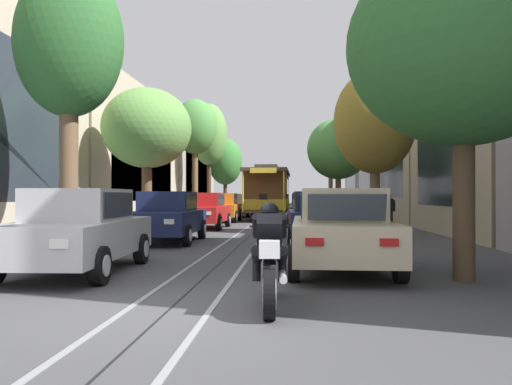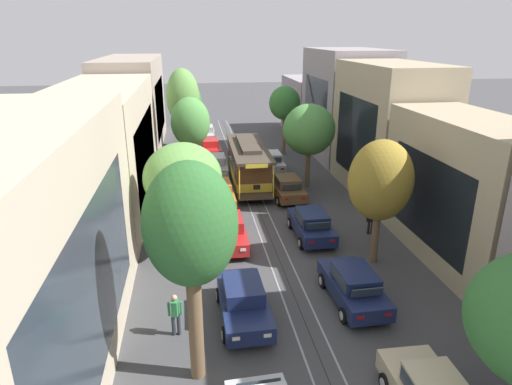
{
  "view_description": "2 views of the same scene",
  "coord_description": "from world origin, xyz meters",
  "views": [
    {
      "loc": [
        1.58,
        -6.35,
        1.45
      ],
      "look_at": [
        0.15,
        13.32,
        1.57
      ],
      "focal_mm": 36.23,
      "sensor_mm": 36.0,
      "label": 1
    },
    {
      "loc": [
        -4.09,
        -5.52,
        10.78
      ],
      "look_at": [
        0.0,
        22.22,
        0.77
      ],
      "focal_mm": 31.31,
      "sensor_mm": 36.0,
      "label": 2
    }
  ],
  "objects": [
    {
      "name": "ground_plane",
      "position": [
        0.0,
        20.32,
        0.0
      ],
      "size": [
        160.0,
        160.0,
        0.0
      ],
      "primitive_type": "plane",
      "color": "#424244"
    },
    {
      "name": "trolley_track_rails",
      "position": [
        0.0,
        23.4,
        0.0
      ],
      "size": [
        1.14,
        58.8,
        0.01
      ],
      "color": "gray",
      "rests_on": "ground"
    },
    {
      "name": "building_facade_left",
      "position": [
        -9.75,
        22.99,
        4.14
      ],
      "size": [
        5.79,
        50.5,
        8.63
      ],
      "color": "#BCAD93",
      "rests_on": "ground"
    },
    {
      "name": "building_facade_right",
      "position": [
        9.61,
        22.9,
        4.42
      ],
      "size": [
        5.83,
        50.5,
        10.76
      ],
      "color": "gray",
      "rests_on": "ground"
    },
    {
      "name": "parked_car_silver_near_left",
      "position": [
        -2.48,
        3.11,
        0.8
      ],
      "size": [
        2.13,
        4.42,
        1.58
      ],
      "color": "#B7B7BC",
      "rests_on": "ground"
    },
    {
      "name": "parked_car_navy_second_left",
      "position": [
        -2.37,
        9.57,
        0.8
      ],
      "size": [
        2.04,
        4.38,
        1.58
      ],
      "color": "#19234C",
      "rests_on": "ground"
    },
    {
      "name": "parked_car_red_mid_left",
      "position": [
        -2.38,
        16.26,
        0.8
      ],
      "size": [
        2.04,
        4.38,
        1.58
      ],
      "color": "red",
      "rests_on": "ground"
    },
    {
      "name": "parked_car_orange_fourth_left",
      "position": [
        -2.42,
        22.34,
        0.8
      ],
      "size": [
        2.03,
        4.37,
        1.58
      ],
      "color": "orange",
      "rests_on": "ground"
    },
    {
      "name": "parked_car_silver_fifth_left",
      "position": [
        -2.26,
        29.06,
        0.8
      ],
      "size": [
        2.09,
        4.4,
        1.58
      ],
      "color": "#B7B7BC",
      "rests_on": "ground"
    },
    {
      "name": "parked_car_red_sixth_left",
      "position": [
        -2.41,
        34.98,
        0.8
      ],
      "size": [
        2.08,
        4.4,
        1.58
      ],
      "color": "red",
      "rests_on": "ground"
    },
    {
      "name": "parked_car_silver_far_left",
      "position": [
        -2.53,
        41.4,
        0.8
      ],
      "size": [
        2.06,
        4.39,
        1.58
      ],
      "color": "#B7B7BC",
      "rests_on": "ground"
    },
    {
      "name": "parked_car_beige_near_right",
      "position": [
        2.48,
        3.65,
        0.8
      ],
      "size": [
        2.04,
        4.38,
        1.58
      ],
      "color": "#C1B28E",
      "rests_on": "ground"
    },
    {
      "name": "parked_car_navy_second_right",
      "position": [
        2.35,
        10.03,
        0.8
      ],
      "size": [
        2.09,
        4.4,
        1.58
      ],
      "color": "#19234C",
      "rests_on": "ground"
    },
    {
      "name": "parked_car_navy_mid_right",
      "position": [
        2.27,
        16.51,
        0.8
      ],
      "size": [
        2.0,
        4.36,
        1.58
      ],
      "color": "#19234C",
      "rests_on": "ground"
    },
    {
      "name": "parked_car_brown_fourth_right",
      "position": [
        2.26,
        22.84,
        0.8
      ],
      "size": [
        2.08,
        4.4,
        1.58
      ],
      "color": "brown",
      "rests_on": "ground"
    },
    {
      "name": "parked_car_white_fifth_right",
      "position": [
        2.34,
        29.56,
        0.8
      ],
      "size": [
        2.04,
        4.38,
        1.58
      ],
      "color": "silver",
      "rests_on": "ground"
    },
    {
      "name": "street_tree_kerb_left_near",
      "position": [
        -4.25,
        6.65,
        5.34
      ],
      "size": [
        2.84,
        2.33,
        7.43
      ],
      "color": "brown",
      "rests_on": "ground"
    },
    {
      "name": "street_tree_kerb_left_second",
      "position": [
        -4.59,
        14.97,
        4.27
      ],
      "size": [
        3.74,
        4.0,
        5.99
      ],
      "color": "brown",
      "rests_on": "ground"
    },
    {
      "name": "street_tree_kerb_left_mid",
      "position": [
        -4.11,
        23.1,
        5.35
      ],
      "size": [
        2.49,
        2.14,
        7.04
      ],
      "color": "brown",
      "rests_on": "ground"
    },
    {
      "name": "street_tree_kerb_left_fourth",
      "position": [
        -4.61,
        31.19,
        5.9
      ],
      "size": [
        2.63,
        2.52,
        8.22
      ],
      "color": "#4C3826",
      "rests_on": "ground"
    },
    {
      "name": "street_tree_kerb_left_far",
      "position": [
        -4.43,
        38.77,
        4.44
      ],
      "size": [
        2.98,
        3.1,
        6.5
      ],
      "color": "#4C3826",
      "rests_on": "ground"
    },
    {
      "name": "street_tree_kerb_right_near",
      "position": [
        4.47,
        2.67,
        4.01
      ],
      "size": [
        3.96,
        3.89,
        5.77
      ],
      "color": "#4C3826",
      "rests_on": "ground"
    },
    {
      "name": "street_tree_kerb_right_second",
      "position": [
        4.64,
        13.38,
        4.22
      ],
      "size": [
        3.09,
        2.77,
        6.22
      ],
      "color": "brown",
      "rests_on": "ground"
    },
    {
      "name": "street_tree_kerb_right_mid",
      "position": [
        4.28,
        25.14,
        4.27
      ],
      "size": [
        3.75,
        3.44,
        6.14
      ],
      "color": "brown",
      "rests_on": "ground"
    },
    {
      "name": "street_tree_kerb_right_fourth",
      "position": [
        4.5,
        34.79,
        4.73
      ],
      "size": [
        2.87,
        2.56,
        6.32
      ],
      "color": "brown",
      "rests_on": "ground"
    },
    {
      "name": "cable_car_trolley",
      "position": [
        -0.0,
        26.29,
        1.66
      ],
      "size": [
        2.67,
        9.15,
        3.28
      ],
      "color": "brown",
      "rests_on": "ground"
    },
    {
      "name": "motorcycle_with_rider",
      "position": [
        1.27,
        0.37,
        0.65
      ],
      "size": [
        0.56,
        1.99,
        1.37
      ],
      "color": "black",
      "rests_on": "ground"
    },
    {
      "name": "pedestrian_on_left_pavement",
      "position": [
        -5.01,
        8.91,
        0.98
      ],
      "size": [
        0.55,
        0.39,
        1.73
      ],
      "color": "#282D38",
      "rests_on": "ground"
    },
    {
      "name": "pedestrian_on_right_pavement",
      "position": [
        5.72,
        16.47,
        0.88
      ],
      "size": [
        0.55,
        0.26,
        1.56
      ],
      "color": "black",
      "rests_on": "ground"
    }
  ]
}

